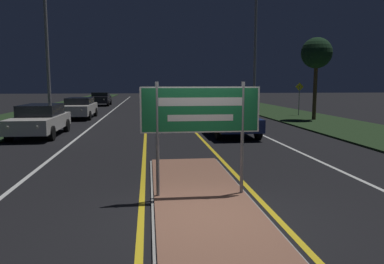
# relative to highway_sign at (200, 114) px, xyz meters

# --- Properties ---
(ground_plane) EXTENTS (160.00, 160.00, 0.00)m
(ground_plane) POSITION_rel_highway_sign_xyz_m (0.00, -1.14, -1.78)
(ground_plane) COLOR black
(median_island) EXTENTS (2.06, 7.49, 0.10)m
(median_island) POSITION_rel_highway_sign_xyz_m (0.00, 0.00, -1.74)
(median_island) COLOR #999993
(median_island) RESTS_ON ground_plane
(verge_left) EXTENTS (5.00, 100.00, 0.08)m
(verge_left) POSITION_rel_highway_sign_xyz_m (-9.50, 18.86, -1.74)
(verge_left) COLOR #1E3319
(verge_left) RESTS_ON ground_plane
(verge_right) EXTENTS (5.00, 100.00, 0.08)m
(verge_right) POSITION_rel_highway_sign_xyz_m (9.50, 18.86, -1.74)
(verge_right) COLOR #1E3319
(verge_right) RESTS_ON ground_plane
(centre_line_yellow_left) EXTENTS (0.12, 70.00, 0.01)m
(centre_line_yellow_left) POSITION_rel_highway_sign_xyz_m (-1.22, 23.86, -1.78)
(centre_line_yellow_left) COLOR gold
(centre_line_yellow_left) RESTS_ON ground_plane
(centre_line_yellow_right) EXTENTS (0.12, 70.00, 0.01)m
(centre_line_yellow_right) POSITION_rel_highway_sign_xyz_m (1.22, 23.86, -1.78)
(centre_line_yellow_right) COLOR gold
(centre_line_yellow_right) RESTS_ON ground_plane
(lane_line_white_left) EXTENTS (0.12, 70.00, 0.01)m
(lane_line_white_left) POSITION_rel_highway_sign_xyz_m (-4.20, 23.86, -1.78)
(lane_line_white_left) COLOR silver
(lane_line_white_left) RESTS_ON ground_plane
(lane_line_white_right) EXTENTS (0.12, 70.00, 0.01)m
(lane_line_white_right) POSITION_rel_highway_sign_xyz_m (4.20, 23.86, -1.78)
(lane_line_white_right) COLOR silver
(lane_line_white_right) RESTS_ON ground_plane
(edge_line_white_left) EXTENTS (0.10, 70.00, 0.01)m
(edge_line_white_left) POSITION_rel_highway_sign_xyz_m (-7.20, 23.86, -1.78)
(edge_line_white_left) COLOR silver
(edge_line_white_left) RESTS_ON ground_plane
(edge_line_white_right) EXTENTS (0.10, 70.00, 0.01)m
(edge_line_white_right) POSITION_rel_highway_sign_xyz_m (7.20, 23.86, -1.78)
(edge_line_white_right) COLOR silver
(edge_line_white_right) RESTS_ON ground_plane
(highway_sign) EXTENTS (2.46, 0.07, 2.35)m
(highway_sign) POSITION_rel_highway_sign_xyz_m (0.00, 0.00, 0.00)
(highway_sign) COLOR gray
(highway_sign) RESTS_ON median_island
(streetlight_left_near) EXTENTS (0.52, 0.52, 9.33)m
(streetlight_left_near) POSITION_rel_highway_sign_xyz_m (-6.52, 14.07, 4.19)
(streetlight_left_near) COLOR gray
(streetlight_left_near) RESTS_ON ground_plane
(streetlight_right_near) EXTENTS (0.48, 0.48, 10.83)m
(streetlight_right_near) POSITION_rel_highway_sign_xyz_m (6.46, 18.58, 4.74)
(streetlight_right_near) COLOR gray
(streetlight_right_near) RESTS_ON ground_plane
(car_receding_0) EXTENTS (1.98, 4.66, 1.45)m
(car_receding_0) POSITION_rel_highway_sign_xyz_m (2.76, 9.36, -1.01)
(car_receding_0) COLOR navy
(car_receding_0) RESTS_ON ground_plane
(car_receding_1) EXTENTS (1.92, 4.75, 1.53)m
(car_receding_1) POSITION_rel_highway_sign_xyz_m (2.67, 22.51, -0.97)
(car_receding_1) COLOR #B7B7BC
(car_receding_1) RESTS_ON ground_plane
(car_receding_2) EXTENTS (2.03, 4.12, 1.39)m
(car_receding_2) POSITION_rel_highway_sign_xyz_m (2.32, 35.81, -1.05)
(car_receding_2) COLOR navy
(car_receding_2) RESTS_ON ground_plane
(car_approaching_0) EXTENTS (1.93, 4.79, 1.43)m
(car_approaching_0) POSITION_rel_highway_sign_xyz_m (-5.98, 10.14, -1.03)
(car_approaching_0) COLOR silver
(car_approaching_0) RESTS_ON ground_plane
(car_approaching_1) EXTENTS (1.95, 4.83, 1.40)m
(car_approaching_1) POSITION_rel_highway_sign_xyz_m (-5.76, 18.72, -1.04)
(car_approaching_1) COLOR silver
(car_approaching_1) RESTS_ON ground_plane
(car_approaching_2) EXTENTS (2.02, 4.17, 1.41)m
(car_approaching_2) POSITION_rel_highway_sign_xyz_m (-6.10, 33.09, -1.03)
(car_approaching_2) COLOR black
(car_approaching_2) RESTS_ON ground_plane
(warning_sign) EXTENTS (0.60, 0.06, 2.35)m
(warning_sign) POSITION_rel_highway_sign_xyz_m (9.78, 18.47, -0.29)
(warning_sign) COLOR gray
(warning_sign) RESTS_ON verge_right
(roadside_palm_right) EXTENTS (1.92, 1.92, 5.16)m
(roadside_palm_right) POSITION_rel_highway_sign_xyz_m (9.46, 15.23, 2.42)
(roadside_palm_right) COLOR #4C3823
(roadside_palm_right) RESTS_ON verge_right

